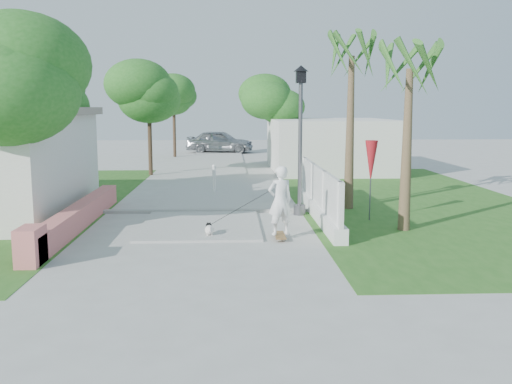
{
  "coord_description": "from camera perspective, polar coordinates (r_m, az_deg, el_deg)",
  "views": [
    {
      "loc": [
        0.81,
        -11.4,
        3.23
      ],
      "look_at": [
        1.46,
        2.85,
        1.1
      ],
      "focal_mm": 40.0,
      "sensor_mm": 36.0,
      "label": 1
    }
  ],
  "objects": [
    {
      "name": "grass_left",
      "position": [
        21.16,
        -24.24,
        -1.03
      ],
      "size": [
        8.0,
        20.0,
        0.01
      ],
      "primitive_type": "cube",
      "color": "#2C611E",
      "rests_on": "ground"
    },
    {
      "name": "ground",
      "position": [
        11.88,
        -6.48,
        -7.35
      ],
      "size": [
        90.0,
        90.0,
        0.0
      ],
      "primitive_type": "plane",
      "color": "#B7B7B2",
      "rests_on": "ground"
    },
    {
      "name": "parked_car",
      "position": [
        40.71,
        -3.62,
        5.07
      ],
      "size": [
        4.96,
        2.68,
        1.6
      ],
      "primitive_type": "imported",
      "rotation": [
        0.0,
        0.0,
        1.4
      ],
      "color": "#B2B6BA",
      "rests_on": "ground"
    },
    {
      "name": "dog",
      "position": [
        14.39,
        -4.7,
        -3.73
      ],
      "size": [
        0.27,
        0.51,
        0.35
      ],
      "rotation": [
        0.0,
        0.0,
        0.12
      ],
      "color": "white",
      "rests_on": "ground"
    },
    {
      "name": "tree_path_far",
      "position": [
        37.56,
        -8.21,
        9.32
      ],
      "size": [
        3.2,
        3.2,
        5.17
      ],
      "color": "#4C3826",
      "rests_on": "ground"
    },
    {
      "name": "grass_right",
      "position": [
        20.62,
        14.89,
        -0.79
      ],
      "size": [
        8.0,
        20.0,
        0.01
      ],
      "primitive_type": "cube",
      "color": "#2C611E",
      "rests_on": "ground"
    },
    {
      "name": "palm_near",
      "position": [
        15.32,
        15.1,
        10.91
      ],
      "size": [
        1.8,
        1.8,
        4.7
      ],
      "color": "brown",
      "rests_on": "ground"
    },
    {
      "name": "tree_left_mid",
      "position": [
        20.85,
        -20.42,
        8.7
      ],
      "size": [
        3.2,
        3.2,
        4.85
      ],
      "color": "#4C3826",
      "rests_on": "ground"
    },
    {
      "name": "pink_wall",
      "position": [
        15.78,
        -17.68,
        -2.57
      ],
      "size": [
        0.45,
        8.2,
        0.8
      ],
      "color": "#CD6B69",
      "rests_on": "ground"
    },
    {
      "name": "tree_path_right",
      "position": [
        31.47,
        1.8,
        8.98
      ],
      "size": [
        3.0,
        3.0,
        4.79
      ],
      "color": "#4C3826",
      "rests_on": "ground"
    },
    {
      "name": "tree_left_near",
      "position": [
        15.33,
        -23.17,
        10.03
      ],
      "size": [
        3.6,
        3.6,
        5.28
      ],
      "color": "#4C3826",
      "rests_on": "ground"
    },
    {
      "name": "patio_umbrella",
      "position": [
        16.47,
        11.43,
        2.94
      ],
      "size": [
        0.36,
        0.36,
        2.3
      ],
      "color": "#59595E",
      "rests_on": "ground"
    },
    {
      "name": "path_strip",
      "position": [
        31.57,
        -4.08,
        2.66
      ],
      "size": [
        3.2,
        36.0,
        0.06
      ],
      "primitive_type": "cube",
      "color": "#B7B7B2",
      "rests_on": "ground"
    },
    {
      "name": "curb",
      "position": [
        17.71,
        -5.2,
        -1.89
      ],
      "size": [
        6.5,
        0.25,
        0.1
      ],
      "primitive_type": "cube",
      "color": "#999993",
      "rests_on": "ground"
    },
    {
      "name": "skateboarder",
      "position": [
        14.1,
        0.03,
        -1.35
      ],
      "size": [
        2.11,
        0.94,
        1.81
      ],
      "rotation": [
        0.0,
        0.0,
        3.44
      ],
      "color": "olive",
      "rests_on": "ground"
    },
    {
      "name": "bollard",
      "position": [
        21.57,
        -4.22,
        1.43
      ],
      "size": [
        0.14,
        0.14,
        1.09
      ],
      "color": "white",
      "rests_on": "ground"
    },
    {
      "name": "building_right",
      "position": [
        29.92,
        7.41,
        4.73
      ],
      "size": [
        6.0,
        8.0,
        2.6
      ],
      "primitive_type": "cube",
      "color": "silver",
      "rests_on": "ground"
    },
    {
      "name": "lattice_fence",
      "position": [
        16.82,
        6.27,
        -0.75
      ],
      "size": [
        0.35,
        7.0,
        1.5
      ],
      "color": "white",
      "rests_on": "ground"
    },
    {
      "name": "street_lamp",
      "position": [
        17.05,
        4.45,
        5.76
      ],
      "size": [
        0.44,
        0.44,
        4.44
      ],
      "color": "#59595E",
      "rests_on": "ground"
    },
    {
      "name": "palm_far",
      "position": [
        18.34,
        9.54,
        12.3
      ],
      "size": [
        1.8,
        1.8,
        5.3
      ],
      "color": "brown",
      "rests_on": "ground"
    },
    {
      "name": "tree_path_left",
      "position": [
        27.65,
        -10.65,
        9.58
      ],
      "size": [
        3.4,
        3.4,
        5.23
      ],
      "color": "#4C3826",
      "rests_on": "ground"
    }
  ]
}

